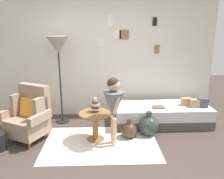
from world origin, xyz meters
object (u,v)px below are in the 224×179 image
Objects in this scene: floor_lamp at (58,48)px; armchair at (29,116)px; daybed at (162,114)px; side_table at (95,121)px; person_child at (113,103)px; demijohn_near at (129,130)px; demijohn_far at (148,125)px; vase_striped at (95,106)px; book_on_daybed at (158,107)px.

armchair is at bearing -120.53° from floor_lamp.
daybed is 3.39× the size of side_table.
person_child is at bearing -30.67° from side_table.
demijohn_far is (0.37, 0.10, 0.04)m from demijohn_near.
vase_striped is 0.14× the size of floor_lamp.
demijohn_far is at bearing 27.34° from person_child.
vase_striped is 1.17× the size of book_on_daybed.
vase_striped is at bearing -155.71° from daybed.
book_on_daybed is at bearing -9.48° from floor_lamp.
person_child is at bearing -37.81° from vase_striped.
armchair is 1.19m from vase_striped.
demijohn_near is at bearing -164.86° from demijohn_far.
floor_lamp is 1.50× the size of person_child.
floor_lamp is at bearing 133.01° from vase_striped.
armchair is at bearing -178.60° from demijohn_far.
floor_lamp reaches higher than vase_striped.
side_table is 0.54m from person_child.
daybed is 0.63m from demijohn_far.
demijohn_far is at bearing -126.92° from daybed.
demijohn_far is at bearing -21.93° from floor_lamp.
demijohn_near is at bearing 0.40° from vase_striped.
demijohn_near is (1.77, -0.05, -0.29)m from armchair.
armchair reaches higher than demijohn_far.
book_on_daybed reaches higher than demijohn_near.
floor_lamp reaches higher than demijohn_near.
side_table is 0.65m from demijohn_near.
person_child is 0.94m from demijohn_far.
demijohn_far reaches higher than book_on_daybed.
side_table is 0.32× the size of floor_lamp.
demijohn_far is (0.97, 0.15, -0.18)m from side_table.
daybed is at bearing -5.04° from floor_lamp.
armchair reaches higher than daybed.
armchair is 2.12× the size of demijohn_far.
demijohn_near is (1.33, -0.78, -1.41)m from floor_lamp.
side_table is 1.34m from book_on_daybed.
daybed is 1.45m from person_child.
side_table is 2.19× the size of vase_striped.
book_on_daybed is at bearing 22.52° from side_table.
vase_striped is at bearing -159.35° from book_on_daybed.
floor_lamp is 4.75× the size of demijohn_near.
demijohn_far is (0.66, 0.34, -0.57)m from person_child.
armchair reaches higher than book_on_daybed.
side_table reaches higher than daybed.
book_on_daybed is at bearing 20.65° from vase_striped.
floor_lamp is 8.07× the size of book_on_daybed.
demijohn_far is at bearing 9.00° from side_table.
armchair is 0.55× the size of floor_lamp.
side_table is at bearing -174.86° from demijohn_near.
daybed is 1.07× the size of floor_lamp.
daybed is 5.10× the size of demijohn_near.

